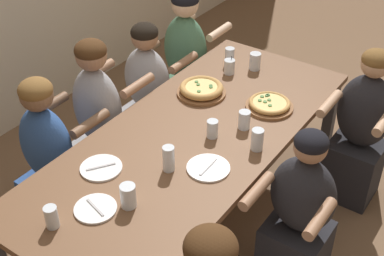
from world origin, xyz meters
The scene contains 22 objects.
ground_plane centered at (0.00, 0.00, 0.00)m, with size 18.00×18.00×0.00m, color brown.
dining_table centered at (0.00, 0.00, 0.69)m, with size 2.34×0.98×0.76m.
pizza_board_main centered at (0.40, 0.21, 0.80)m, with size 0.32×0.32×0.07m.
pizza_board_second centered at (0.51, -0.23, 0.79)m, with size 0.30×0.30×0.05m.
empty_plate_a centered at (-0.20, -0.24, 0.77)m, with size 0.23×0.23×0.02m.
empty_plate_b centered at (-0.77, 0.04, 0.77)m, with size 0.21×0.21×0.02m.
empty_plate_c centered at (-0.52, 0.22, 0.77)m, with size 0.22×0.22×0.02m.
cocktail_glass_blue centered at (0.74, 0.20, 0.81)m, with size 0.07×0.07×0.13m.
drinking_glass_a centered at (-0.96, 0.12, 0.82)m, with size 0.06×0.06×0.12m.
drinking_glass_b centered at (-0.65, -0.08, 0.82)m, with size 0.08×0.08×0.13m.
drinking_glass_c centered at (0.10, -0.37, 0.82)m, with size 0.07×0.07×0.13m.
drinking_glass_d centered at (0.05, -0.10, 0.81)m, with size 0.07×0.07×0.11m.
drinking_glass_e centered at (-0.32, -0.07, 0.84)m, with size 0.06×0.06×0.15m.
drinking_glass_f centered at (0.85, 0.27, 0.82)m, with size 0.07×0.07×0.12m.
drinking_glass_g centered at (0.89, 0.08, 0.82)m, with size 0.08×0.08×0.12m.
drinking_glass_h centered at (0.23, -0.21, 0.81)m, with size 0.07×0.07×0.11m.
diner_far_midleft centered at (-0.47, 0.71, 0.52)m, with size 0.51×0.40×1.13m.
diner_near_right centered at (0.91, -0.71, 0.51)m, with size 0.51×0.40×1.13m.
diner_near_center centered at (0.00, -0.71, 0.48)m, with size 0.51×0.40×1.08m.
diner_far_center centered at (-0.03, 0.71, 0.54)m, with size 0.51×0.40×1.18m.
diner_far_midright centered at (0.47, 0.71, 0.50)m, with size 0.51×0.40×1.10m.
diner_far_right centered at (0.94, 0.71, 0.55)m, with size 0.51×0.40×1.19m.
Camera 1 is at (-2.04, -1.41, 2.58)m, focal length 50.00 mm.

